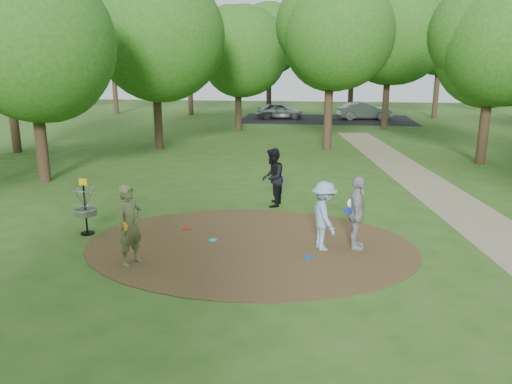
# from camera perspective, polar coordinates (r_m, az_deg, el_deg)

# --- Properties ---
(ground) EXTENTS (100.00, 100.00, 0.00)m
(ground) POSITION_cam_1_polar(r_m,az_deg,el_deg) (12.75, -0.72, -6.14)
(ground) COLOR #2D5119
(ground) RESTS_ON ground
(dirt_clearing) EXTENTS (8.40, 8.40, 0.02)m
(dirt_clearing) POSITION_cam_1_polar(r_m,az_deg,el_deg) (12.74, -0.72, -6.10)
(dirt_clearing) COLOR #47301C
(dirt_clearing) RESTS_ON ground
(footpath) EXTENTS (7.55, 39.89, 0.01)m
(footpath) POSITION_cam_1_polar(r_m,az_deg,el_deg) (15.27, 25.46, -4.04)
(footpath) COLOR #8C7A5B
(footpath) RESTS_ON ground
(parking_lot) EXTENTS (14.00, 8.00, 0.01)m
(parking_lot) POSITION_cam_1_polar(r_m,az_deg,el_deg) (42.04, 8.02, 8.24)
(parking_lot) COLOR black
(parking_lot) RESTS_ON ground
(player_observer_with_disc) EXTENTS (0.71, 0.81, 1.87)m
(player_observer_with_disc) POSITION_cam_1_polar(r_m,az_deg,el_deg) (11.67, -14.20, -3.72)
(player_observer_with_disc) COLOR #646B3E
(player_observer_with_disc) RESTS_ON ground
(player_throwing_with_disc) EXTENTS (1.19, 1.27, 1.73)m
(player_throwing_with_disc) POSITION_cam_1_polar(r_m,az_deg,el_deg) (12.35, 7.79, -2.72)
(player_throwing_with_disc) COLOR #7B9BB8
(player_throwing_with_disc) RESTS_ON ground
(player_walking_with_disc) EXTENTS (0.77, 0.96, 1.89)m
(player_walking_with_disc) POSITION_cam_1_polar(r_m,az_deg,el_deg) (15.97, 1.90, 1.66)
(player_walking_with_disc) COLOR black
(player_walking_with_disc) RESTS_ON ground
(player_waiting_with_disc) EXTENTS (0.48, 1.09, 1.84)m
(player_waiting_with_disc) POSITION_cam_1_polar(r_m,az_deg,el_deg) (12.50, 11.44, -2.39)
(player_waiting_with_disc) COLOR #9D9C9F
(player_waiting_with_disc) RESTS_ON ground
(disc_ground_cyan) EXTENTS (0.22, 0.22, 0.02)m
(disc_ground_cyan) POSITION_cam_1_polar(r_m,az_deg,el_deg) (13.09, -4.94, -5.49)
(disc_ground_cyan) COLOR #18C2AA
(disc_ground_cyan) RESTS_ON dirt_clearing
(disc_ground_blue) EXTENTS (0.22, 0.22, 0.02)m
(disc_ground_blue) POSITION_cam_1_polar(r_m,az_deg,el_deg) (12.00, 5.99, -7.43)
(disc_ground_blue) COLOR blue
(disc_ground_blue) RESTS_ON dirt_clearing
(disc_ground_red) EXTENTS (0.22, 0.22, 0.02)m
(disc_ground_red) POSITION_cam_1_polar(r_m,az_deg,el_deg) (14.04, -7.97, -4.18)
(disc_ground_red) COLOR red
(disc_ground_red) RESTS_ON dirt_clearing
(car_left) EXTENTS (3.99, 1.89, 1.32)m
(car_left) POSITION_cam_1_polar(r_m,az_deg,el_deg) (42.11, 2.73, 9.27)
(car_left) COLOR #A7A8AF
(car_left) RESTS_ON ground
(car_right) EXTENTS (4.54, 2.24, 1.43)m
(car_right) POSITION_cam_1_polar(r_m,az_deg,el_deg) (42.28, 12.26, 9.05)
(car_right) COLOR #939699
(car_right) RESTS_ON ground
(disc_golf_basket) EXTENTS (0.63, 0.63, 1.54)m
(disc_golf_basket) POSITION_cam_1_polar(r_m,az_deg,el_deg) (14.09, -18.97, -1.19)
(disc_golf_basket) COLOR black
(disc_golf_basket) RESTS_ON ground
(tree_ring) EXTENTS (36.74, 46.26, 9.65)m
(tree_ring) POSITION_cam_1_polar(r_m,az_deg,el_deg) (21.34, 5.76, 16.56)
(tree_ring) COLOR #332316
(tree_ring) RESTS_ON ground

